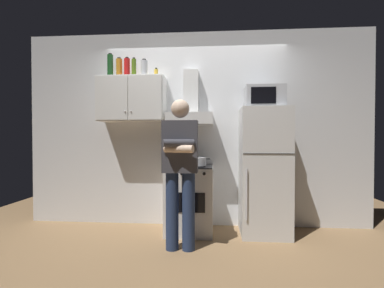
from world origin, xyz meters
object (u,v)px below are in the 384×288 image
at_px(bottle_spice_jar, 156,73).
at_px(bottle_wine_green, 110,66).
at_px(refrigerator, 264,171).
at_px(bottle_olive_oil, 134,68).
at_px(bottle_soda_red, 127,68).
at_px(bottle_liquor_amber, 119,68).
at_px(microwave, 264,97).
at_px(person_standing, 180,168).
at_px(cooking_pot, 199,162).
at_px(range_hood, 191,110).
at_px(upper_cabinet, 132,99).
at_px(stove_oven, 190,199).
at_px(bottle_canister_steel, 144,69).

xyz_separation_m(bottle_spice_jar, bottle_wine_green, (-0.62, -0.04, 0.10)).
bearing_deg(refrigerator, bottle_olive_oil, 176.61).
height_order(bottle_soda_red, bottle_olive_oil, bottle_soda_red).
bearing_deg(bottle_spice_jar, bottle_liquor_amber, -179.12).
bearing_deg(microwave, bottle_spice_jar, 174.55).
bearing_deg(bottle_olive_oil, bottle_soda_red, 159.68).
bearing_deg(bottle_liquor_amber, person_standing, -38.87).
bearing_deg(cooking_pot, refrigerator, 8.32).
distance_m(microwave, bottle_liquor_amber, 1.99).
bearing_deg(microwave, range_hood, 173.54).
xyz_separation_m(upper_cabinet, bottle_spice_jar, (0.33, 0.03, 0.36)).
bearing_deg(bottle_olive_oil, bottle_spice_jar, 10.18).
height_order(refrigerator, person_standing, person_standing).
xyz_separation_m(range_hood, cooking_pot, (0.13, -0.25, -0.67)).
height_order(bottle_spice_jar, bottle_wine_green, bottle_wine_green).
bearing_deg(bottle_olive_oil, person_standing, -44.74).
distance_m(cooking_pot, bottle_spice_jar, 1.35).
relative_size(bottle_spice_jar, bottle_wine_green, 0.39).
height_order(upper_cabinet, bottle_olive_oil, bottle_olive_oil).
xyz_separation_m(bottle_olive_oil, bottle_liquor_amber, (-0.22, 0.04, 0.01)).
bearing_deg(person_standing, bottle_spice_jar, 119.01).
height_order(microwave, bottle_spice_jar, bottle_spice_jar).
bearing_deg(bottle_soda_red, upper_cabinet, -13.10).
bearing_deg(stove_oven, upper_cabinet, 171.10).
xyz_separation_m(microwave, bottle_canister_steel, (-1.58, 0.11, 0.42)).
relative_size(stove_oven, range_hood, 1.17).
relative_size(bottle_canister_steel, bottle_wine_green, 0.74).
relative_size(range_hood, refrigerator, 0.47).
distance_m(person_standing, bottle_soda_red, 1.69).
bearing_deg(bottle_canister_steel, cooking_pot, -18.06).
xyz_separation_m(person_standing, bottle_canister_steel, (-0.58, 0.73, 1.26)).
relative_size(range_hood, bottle_spice_jar, 5.98).
distance_m(bottle_spice_jar, bottle_liquor_amber, 0.52).
xyz_separation_m(bottle_wine_green, bottle_liquor_amber, (0.11, 0.03, -0.03)).
distance_m(range_hood, person_standing, 1.01).
distance_m(upper_cabinet, bottle_spice_jar, 0.49).
height_order(range_hood, refrigerator, range_hood).
bearing_deg(bottle_liquor_amber, cooking_pot, -13.43).
bearing_deg(person_standing, refrigerator, 31.23).
height_order(stove_oven, range_hood, range_hood).
distance_m(stove_oven, bottle_spice_jar, 1.75).
bearing_deg(bottle_soda_red, cooking_pot, -14.61).
height_order(person_standing, bottle_spice_jar, bottle_spice_jar).
relative_size(upper_cabinet, bottle_canister_steel, 3.75).
height_order(microwave, bottle_wine_green, bottle_wine_green).
bearing_deg(bottle_olive_oil, bottle_wine_green, 178.12).
distance_m(stove_oven, bottle_soda_red, 1.96).
bearing_deg(bottle_canister_steel, microwave, -3.97).
height_order(bottle_canister_steel, bottle_soda_red, bottle_soda_red).
relative_size(microwave, cooking_pot, 1.75).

